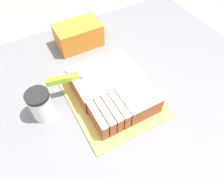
{
  "coord_description": "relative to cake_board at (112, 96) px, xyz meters",
  "views": [
    {
      "loc": [
        -0.2,
        -0.42,
        1.58
      ],
      "look_at": [
        0.04,
        0.03,
        0.95
      ],
      "focal_mm": 35.0,
      "sensor_mm": 36.0,
      "label": 1
    }
  ],
  "objects": [
    {
      "name": "coffee_cup",
      "position": [
        -0.25,
        0.05,
        0.06
      ],
      "size": [
        0.08,
        0.08,
        0.12
      ],
      "color": "white",
      "rests_on": "countertop"
    },
    {
      "name": "countertop",
      "position": [
        -0.04,
        -0.03,
        -0.46
      ],
      "size": [
        1.4,
        1.1,
        0.91
      ],
      "color": "slate",
      "rests_on": "ground_plane"
    },
    {
      "name": "cake",
      "position": [
        0.0,
        0.0,
        0.04
      ],
      "size": [
        0.24,
        0.3,
        0.08
      ],
      "color": "#994C2D",
      "rests_on": "cake_board"
    },
    {
      "name": "knife",
      "position": [
        -0.12,
        0.09,
        0.09
      ],
      "size": [
        0.29,
        0.08,
        0.02
      ],
      "rotation": [
        0.0,
        0.0,
        -0.2
      ],
      "color": "silver",
      "rests_on": "cake"
    },
    {
      "name": "storage_box",
      "position": [
        0.02,
        0.35,
        0.05
      ],
      "size": [
        0.2,
        0.13,
        0.11
      ],
      "color": "orange",
      "rests_on": "countertop"
    },
    {
      "name": "cake_board",
      "position": [
        0.0,
        0.0,
        0.0
      ],
      "size": [
        0.31,
        0.37,
        0.01
      ],
      "color": "gold",
      "rests_on": "countertop"
    }
  ]
}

